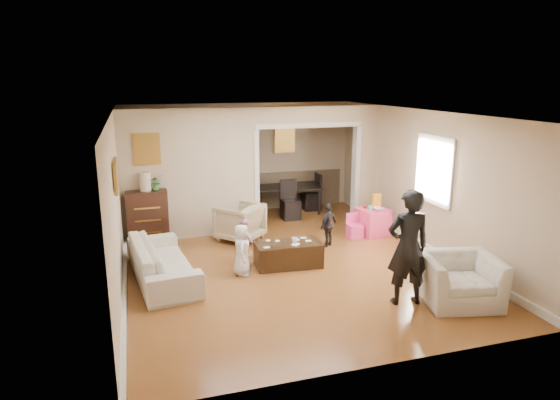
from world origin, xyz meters
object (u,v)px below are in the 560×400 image
object	(u,v)px
adult_person	(408,247)
child_kneel_b	(245,242)
table_lamp	(145,181)
child_kneel_a	(242,250)
coffee_cup	(295,240)
cyan_cup	(370,208)
dining_table	(282,199)
coffee_table	(288,254)
armchair_back	(240,222)
play_table	(373,222)
sofa	(163,261)
child_toddler	(328,225)
dresser	(148,217)
armchair_front	(460,280)

from	to	relation	value
adult_person	child_kneel_b	distance (m)	2.89
table_lamp	child_kneel_a	world-z (taller)	table_lamp
coffee_cup	cyan_cup	distance (m)	2.32
adult_person	dining_table	bearing A→B (deg)	-80.82
table_lamp	coffee_table	xyz separation A→B (m)	(2.26, -1.90, -1.04)
cyan_cup	dining_table	xyz separation A→B (m)	(-1.17, 2.28, -0.27)
armchair_back	coffee_table	xyz separation A→B (m)	(0.50, -1.62, -0.16)
table_lamp	play_table	size ratio (longest dim) A/B	0.63
sofa	coffee_cup	xyz separation A→B (m)	(2.21, -0.08, 0.15)
coffee_cup	child_kneel_a	bearing A→B (deg)	-173.99
coffee_cup	child_kneel_b	bearing A→B (deg)	156.37
child_kneel_b	child_toddler	size ratio (longest dim) A/B	0.96
armchair_back	cyan_cup	size ratio (longest dim) A/B	10.16
coffee_table	child_kneel_a	size ratio (longest dim) A/B	1.31
table_lamp	dining_table	world-z (taller)	table_lamp
child_kneel_b	dresser	bearing A→B (deg)	28.22
armchair_back	cyan_cup	distance (m)	2.67
armchair_front	play_table	bearing A→B (deg)	98.11
armchair_back	play_table	distance (m)	2.75
coffee_cup	child_toddler	size ratio (longest dim) A/B	0.12
cyan_cup	dining_table	world-z (taller)	dining_table
table_lamp	coffee_cup	xyz separation A→B (m)	(2.36, -1.95, -0.78)
cyan_cup	child_kneel_a	bearing A→B (deg)	-157.12
sofa	coffee_cup	world-z (taller)	sofa
coffee_table	cyan_cup	size ratio (longest dim) A/B	14.04
dining_table	adult_person	size ratio (longest dim) A/B	1.08
sofa	cyan_cup	size ratio (longest dim) A/B	26.75
coffee_cup	adult_person	xyz separation A→B (m)	(1.07, -1.80, 0.38)
armchair_back	table_lamp	world-z (taller)	table_lamp
play_table	coffee_cup	bearing A→B (deg)	-150.39
dining_table	child_kneel_b	world-z (taller)	child_kneel_b
coffee_cup	child_kneel_b	xyz separation A→B (m)	(-0.80, 0.35, -0.06)
sofa	play_table	distance (m)	4.46
dresser	play_table	world-z (taller)	dresser
dresser	child_kneel_b	size ratio (longest dim) A/B	1.31
sofa	play_table	xyz separation A→B (m)	(4.32, 1.12, -0.04)
child_kneel_a	dresser	bearing A→B (deg)	48.48
play_table	child_kneel_b	xyz separation A→B (m)	(-2.91, -0.85, 0.14)
coffee_cup	child_toddler	bearing A→B (deg)	40.10
child_kneel_a	armchair_front	bearing A→B (deg)	-110.62
armchair_front	child_toddler	xyz separation A→B (m)	(-0.88, 2.82, 0.08)
dresser	play_table	distance (m)	4.54
play_table	dresser	bearing A→B (deg)	170.41
armchair_front	child_toddler	distance (m)	2.95
sofa	coffee_table	world-z (taller)	sofa
sofa	coffee_cup	bearing A→B (deg)	-98.73
coffee_table	cyan_cup	xyz separation A→B (m)	(2.11, 1.10, 0.38)
table_lamp	child_kneel_b	world-z (taller)	table_lamp
dining_table	child_toddler	bearing A→B (deg)	-80.16
sofa	armchair_back	xyz separation A→B (m)	(1.61, 1.59, 0.06)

